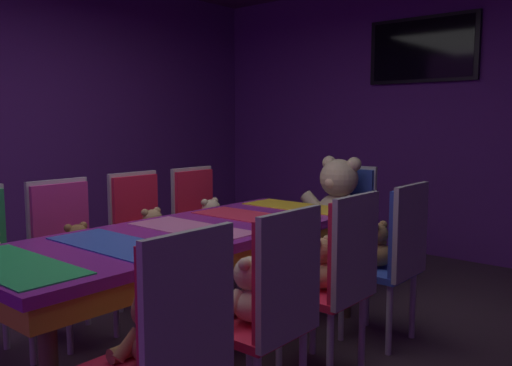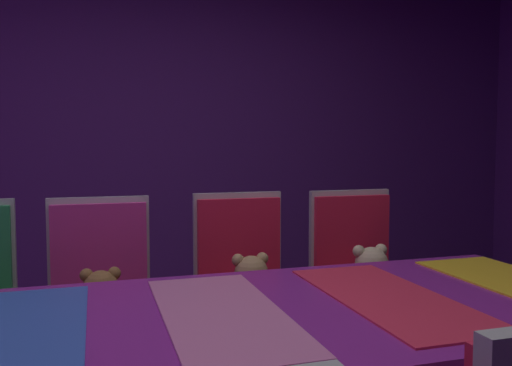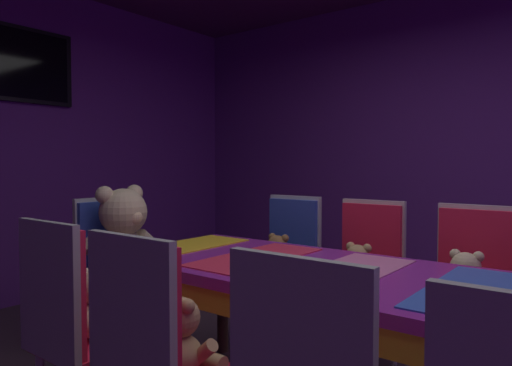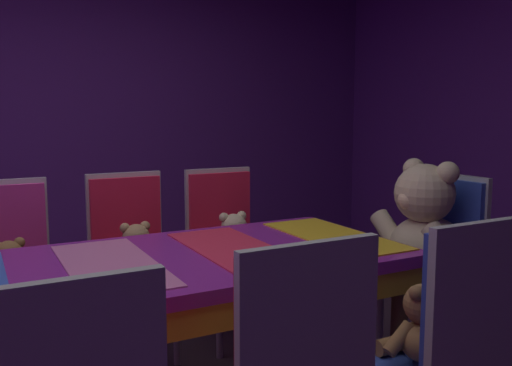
% 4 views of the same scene
% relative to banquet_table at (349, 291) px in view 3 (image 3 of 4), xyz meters
% --- Properties ---
extents(wall_back, '(5.20, 0.12, 2.80)m').
position_rel_banquet_table_xyz_m(wall_back, '(0.00, 3.20, 0.75)').
color(wall_back, '#59267F').
rests_on(wall_back, ground_plane).
extents(wall_right, '(0.12, 6.40, 2.80)m').
position_rel_banquet_table_xyz_m(wall_right, '(2.60, 0.00, 0.75)').
color(wall_right, '#59267F').
rests_on(wall_right, ground_plane).
extents(banquet_table, '(0.90, 2.41, 0.75)m').
position_rel_banquet_table_xyz_m(banquet_table, '(0.00, 0.00, 0.00)').
color(banquet_table, purple).
rests_on(banquet_table, ground_plane).
extents(chair_left_2, '(0.42, 0.41, 0.98)m').
position_rel_banquet_table_xyz_m(chair_left_2, '(-0.86, 0.30, -0.06)').
color(chair_left_2, red).
rests_on(chair_left_2, ground_plane).
extents(teddy_left_2, '(0.23, 0.30, 0.29)m').
position_rel_banquet_table_xyz_m(teddy_left_2, '(-0.71, 0.30, -0.07)').
color(teddy_left_2, tan).
rests_on(teddy_left_2, chair_left_2).
extents(chair_left_3, '(0.42, 0.41, 0.98)m').
position_rel_banquet_table_xyz_m(chair_left_3, '(-0.83, 0.85, -0.06)').
color(chair_left_3, red).
rests_on(chair_left_3, ground_plane).
extents(teddy_left_3, '(0.24, 0.31, 0.30)m').
position_rel_banquet_table_xyz_m(teddy_left_3, '(-0.68, 0.85, -0.07)').
color(teddy_left_3, beige).
rests_on(teddy_left_3, chair_left_3).
extents(chair_right_1, '(0.42, 0.41, 0.98)m').
position_rel_banquet_table_xyz_m(chair_right_1, '(0.85, -0.30, -0.06)').
color(chair_right_1, red).
rests_on(chair_right_1, ground_plane).
extents(teddy_right_1, '(0.25, 0.32, 0.30)m').
position_rel_banquet_table_xyz_m(teddy_right_1, '(0.70, -0.30, -0.07)').
color(teddy_right_1, beige).
rests_on(teddy_right_1, chair_right_1).
extents(chair_right_2, '(0.42, 0.41, 0.98)m').
position_rel_banquet_table_xyz_m(chair_right_2, '(0.82, 0.29, -0.06)').
color(chair_right_2, red).
rests_on(chair_right_2, ground_plane).
extents(teddy_right_2, '(0.23, 0.30, 0.28)m').
position_rel_banquet_table_xyz_m(teddy_right_2, '(0.68, 0.29, -0.07)').
color(teddy_right_2, tan).
rests_on(teddy_right_2, chair_right_2).
extents(chair_right_3, '(0.42, 0.41, 0.98)m').
position_rel_banquet_table_xyz_m(chair_right_3, '(0.85, 0.88, -0.06)').
color(chair_right_3, '#2D47B2').
rests_on(chair_right_3, ground_plane).
extents(teddy_right_3, '(0.23, 0.30, 0.28)m').
position_rel_banquet_table_xyz_m(teddy_right_3, '(0.70, 0.88, -0.08)').
color(teddy_right_3, olive).
rests_on(teddy_right_3, chair_right_3).
extents(throne_chair, '(0.41, 0.42, 0.98)m').
position_rel_banquet_table_xyz_m(throne_chair, '(0.00, 1.75, -0.06)').
color(throne_chair, '#2D47B2').
rests_on(throne_chair, ground_plane).
extents(king_teddy_bear, '(0.65, 0.50, 0.61)m').
position_rel_banquet_table_xyz_m(king_teddy_bear, '(0.00, 1.58, 0.06)').
color(king_teddy_bear, beige).
rests_on(king_teddy_bear, throne_chair).
extents(wall_tv, '(1.10, 0.06, 0.64)m').
position_rel_banquet_table_xyz_m(wall_tv, '(0.00, 3.11, 1.40)').
color(wall_tv, black).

